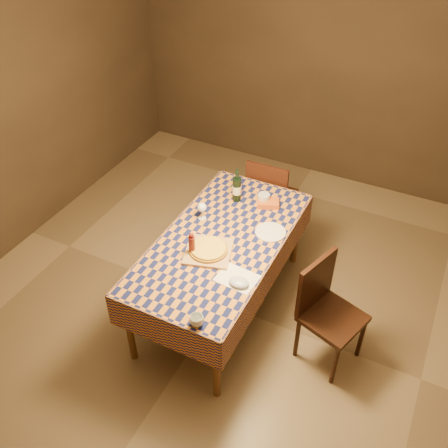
# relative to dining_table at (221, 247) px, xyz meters

# --- Properties ---
(room) EXTENTS (5.00, 5.10, 2.70)m
(room) POSITION_rel_dining_table_xyz_m (0.00, 0.00, 0.66)
(room) COLOR brown
(room) RESTS_ON ground
(dining_table) EXTENTS (0.94, 1.84, 0.77)m
(dining_table) POSITION_rel_dining_table_xyz_m (0.00, 0.00, 0.00)
(dining_table) COLOR brown
(dining_table) RESTS_ON ground
(cutting_board) EXTENTS (0.44, 0.44, 0.02)m
(cutting_board) POSITION_rel_dining_table_xyz_m (-0.02, -0.18, 0.09)
(cutting_board) COLOR tan
(cutting_board) RESTS_ON dining_table
(pizza) EXTENTS (0.31, 0.31, 0.03)m
(pizza) POSITION_rel_dining_table_xyz_m (-0.02, -0.18, 0.11)
(pizza) COLOR #8F6017
(pizza) RESTS_ON cutting_board
(pepper_mill) EXTENTS (0.05, 0.05, 0.21)m
(pepper_mill) POSITION_rel_dining_table_xyz_m (-0.13, -0.25, 0.18)
(pepper_mill) COLOR #4F1312
(pepper_mill) RESTS_ON dining_table
(bowl) EXTENTS (0.19, 0.19, 0.05)m
(bowl) POSITION_rel_dining_table_xyz_m (-0.05, -0.18, 0.10)
(bowl) COLOR #664C55
(bowl) RESTS_ON dining_table
(wine_glass) EXTENTS (0.08, 0.08, 0.16)m
(wine_glass) POSITION_rel_dining_table_xyz_m (-0.27, 0.18, 0.19)
(wine_glass) COLOR white
(wine_glass) RESTS_ON dining_table
(wine_bottle) EXTENTS (0.10, 0.10, 0.32)m
(wine_bottle) POSITION_rel_dining_table_xyz_m (-0.13, 0.55, 0.20)
(wine_bottle) COLOR black
(wine_bottle) RESTS_ON dining_table
(deli_tub) EXTENTS (0.12, 0.12, 0.09)m
(deli_tub) POSITION_rel_dining_table_xyz_m (0.11, 0.62, 0.12)
(deli_tub) COLOR silver
(deli_tub) RESTS_ON dining_table
(takeout_container) EXTENTS (0.23, 0.20, 0.05)m
(takeout_container) POSITION_rel_dining_table_xyz_m (0.16, 0.60, 0.10)
(takeout_container) COLOR #BA5018
(takeout_container) RESTS_ON dining_table
(white_plate) EXTENTS (0.34, 0.34, 0.01)m
(white_plate) POSITION_rel_dining_table_xyz_m (0.32, 0.26, 0.08)
(white_plate) COLOR white
(white_plate) RESTS_ON dining_table
(tumbler) EXTENTS (0.10, 0.10, 0.08)m
(tumbler) POSITION_rel_dining_table_xyz_m (0.24, -0.85, 0.12)
(tumbler) COLOR silver
(tumbler) RESTS_ON dining_table
(flour_patch) EXTENTS (0.31, 0.25, 0.00)m
(flour_patch) POSITION_rel_dining_table_xyz_m (0.30, -0.34, 0.08)
(flour_patch) COLOR white
(flour_patch) RESTS_ON dining_table
(flour_bag) EXTENTS (0.18, 0.16, 0.05)m
(flour_bag) POSITION_rel_dining_table_xyz_m (0.34, -0.39, 0.10)
(flour_bag) COLOR #ABB5DA
(flour_bag) RESTS_ON dining_table
(chair_far) EXTENTS (0.43, 0.44, 0.93)m
(chair_far) POSITION_rel_dining_table_xyz_m (-0.01, 1.08, -0.17)
(chair_far) COLOR black
(chair_far) RESTS_ON ground
(chair_right) EXTENTS (0.54, 0.53, 0.93)m
(chair_right) POSITION_rel_dining_table_xyz_m (0.93, -0.08, -0.17)
(chair_right) COLOR black
(chair_right) RESTS_ON ground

